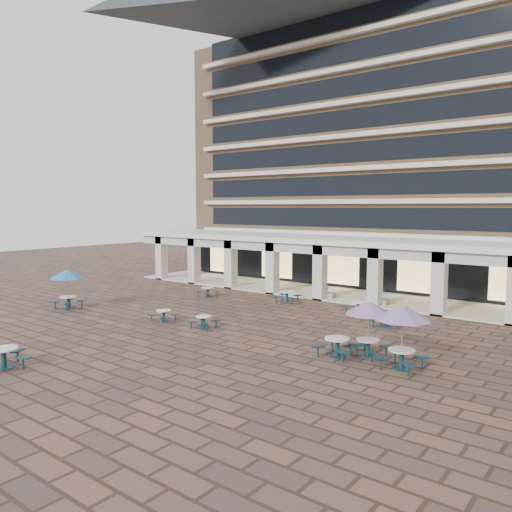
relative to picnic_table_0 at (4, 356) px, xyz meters
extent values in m
plane|color=brown|center=(4.58, 8.96, -0.51)|extent=(120.00, 120.00, 0.00)
cube|color=#967655|center=(4.58, 34.46, 10.49)|extent=(40.00, 15.00, 22.00)
cube|color=beige|center=(4.58, 26.71, 3.99)|extent=(36.80, 0.50, 0.35)
cube|color=black|center=(4.58, 26.94, 5.29)|extent=(35.20, 0.05, 1.60)
cube|color=beige|center=(4.58, 26.71, 6.59)|extent=(36.80, 0.50, 0.35)
cube|color=black|center=(4.58, 26.94, 7.89)|extent=(35.20, 0.05, 1.60)
cube|color=beige|center=(4.58, 26.71, 9.19)|extent=(36.80, 0.50, 0.35)
cube|color=black|center=(4.58, 26.94, 10.49)|extent=(35.20, 0.05, 1.60)
cube|color=beige|center=(4.58, 26.71, 11.79)|extent=(36.80, 0.50, 0.35)
cube|color=black|center=(4.58, 26.94, 13.09)|extent=(35.20, 0.05, 1.60)
cube|color=beige|center=(4.58, 26.71, 14.39)|extent=(36.80, 0.50, 0.35)
cube|color=black|center=(4.58, 26.94, 15.69)|extent=(35.20, 0.05, 1.60)
cube|color=beige|center=(4.58, 26.71, 16.99)|extent=(36.80, 0.50, 0.35)
cube|color=black|center=(4.58, 26.94, 18.29)|extent=(35.20, 0.05, 1.60)
cube|color=beige|center=(4.58, 26.71, 19.59)|extent=(36.80, 0.50, 0.35)
cube|color=black|center=(4.58, 26.94, 20.89)|extent=(35.20, 0.05, 1.60)
cube|color=white|center=(4.58, 23.96, 3.69)|extent=(42.00, 6.60, 0.40)
cube|color=beige|center=(4.58, 21.11, 3.24)|extent=(42.00, 0.30, 0.90)
cube|color=black|center=(4.58, 26.66, 1.29)|extent=(38.00, 0.15, 3.20)
cube|color=beige|center=(4.58, 23.96, -0.45)|extent=(42.00, 6.00, 0.12)
cube|color=beige|center=(-14.42, 21.36, 1.49)|extent=(0.80, 0.80, 4.00)
cube|color=beige|center=(-10.19, 21.36, 1.49)|extent=(0.80, 0.80, 4.00)
cube|color=beige|center=(-5.97, 21.36, 1.49)|extent=(0.80, 0.80, 4.00)
cube|color=beige|center=(-1.75, 21.36, 1.49)|extent=(0.80, 0.80, 4.00)
cube|color=beige|center=(2.47, 21.36, 1.49)|extent=(0.80, 0.80, 4.00)
cube|color=beige|center=(6.69, 21.36, 1.49)|extent=(0.80, 0.80, 4.00)
cube|color=beige|center=(10.92, 21.36, 1.49)|extent=(0.80, 0.80, 4.00)
cube|color=#FFD88C|center=(-11.42, 26.51, 1.09)|extent=(3.20, 0.08, 2.40)
cube|color=#FFD88C|center=(-5.02, 26.51, 1.09)|extent=(3.20, 0.08, 2.40)
cube|color=#FFD88C|center=(1.38, 26.51, 1.09)|extent=(3.20, 0.08, 2.40)
cube|color=#FFD88C|center=(7.78, 26.51, 1.09)|extent=(3.20, 0.08, 2.40)
cylinder|color=#14383E|center=(0.00, 0.00, -0.49)|extent=(0.79, 0.79, 0.05)
cylinder|color=#14383E|center=(0.00, 0.00, -0.14)|extent=(0.20, 0.20, 0.74)
cylinder|color=white|center=(0.00, 0.00, 0.31)|extent=(1.13, 1.13, 0.06)
cube|color=#14383E|center=(0.78, 0.41, -0.01)|extent=(0.69, 0.57, 0.06)
cylinder|color=#14383E|center=(0.78, 0.41, -0.27)|extent=(0.09, 0.09, 0.47)
cube|color=#14383E|center=(-0.41, 0.78, -0.01)|extent=(0.57, 0.69, 0.06)
cylinder|color=#14383E|center=(-0.41, 0.78, -0.27)|extent=(0.09, 0.09, 0.47)
cylinder|color=#14383E|center=(-9.03, 8.50, -0.49)|extent=(0.75, 0.75, 0.04)
cylinder|color=#14383E|center=(-9.03, 8.50, -0.16)|extent=(0.19, 0.19, 0.70)
cylinder|color=white|center=(-9.03, 8.50, 0.27)|extent=(1.06, 1.06, 0.05)
cube|color=#14383E|center=(-8.52, 9.16, -0.04)|extent=(0.60, 0.64, 0.05)
cylinder|color=#14383E|center=(-8.52, 9.16, -0.28)|extent=(0.09, 0.09, 0.45)
cube|color=#14383E|center=(-9.69, 9.02, -0.04)|extent=(0.64, 0.60, 0.05)
cylinder|color=#14383E|center=(-9.69, 9.02, -0.28)|extent=(0.09, 0.09, 0.45)
cube|color=#14383E|center=(-9.55, 7.85, -0.04)|extent=(0.60, 0.64, 0.05)
cylinder|color=#14383E|center=(-9.55, 7.85, -0.28)|extent=(0.09, 0.09, 0.45)
cube|color=#14383E|center=(-8.38, 7.99, -0.04)|extent=(0.64, 0.60, 0.05)
cylinder|color=#14383E|center=(-8.38, 7.99, -0.28)|extent=(0.09, 0.09, 0.45)
cylinder|color=gray|center=(-9.03, 8.50, 0.77)|extent=(0.05, 0.05, 2.55)
cone|color=#287CBD|center=(-9.03, 8.50, 1.78)|extent=(2.24, 2.24, 0.59)
cylinder|color=#14383E|center=(1.71, 10.12, -0.49)|extent=(0.61, 0.61, 0.04)
cylinder|color=#14383E|center=(1.71, 10.12, -0.22)|extent=(0.16, 0.16, 0.58)
cylinder|color=white|center=(1.71, 10.12, 0.13)|extent=(0.88, 0.88, 0.04)
cube|color=#14383E|center=(2.12, 10.67, -0.12)|extent=(0.49, 0.53, 0.04)
cylinder|color=#14383E|center=(2.12, 10.67, -0.32)|extent=(0.07, 0.07, 0.37)
cube|color=#14383E|center=(1.17, 10.53, -0.12)|extent=(0.53, 0.49, 0.04)
cylinder|color=#14383E|center=(1.17, 10.53, -0.32)|extent=(0.07, 0.07, 0.37)
cube|color=#14383E|center=(1.30, 9.57, -0.12)|extent=(0.49, 0.53, 0.04)
cylinder|color=#14383E|center=(1.30, 9.57, -0.32)|extent=(0.07, 0.07, 0.37)
cube|color=#14383E|center=(2.26, 9.71, -0.12)|extent=(0.53, 0.49, 0.04)
cylinder|color=#14383E|center=(2.26, 9.71, -0.32)|extent=(0.07, 0.07, 0.37)
cylinder|color=#14383E|center=(11.20, 10.79, -0.49)|extent=(0.72, 0.72, 0.04)
cylinder|color=#14383E|center=(11.20, 10.79, -0.17)|extent=(0.18, 0.18, 0.68)
cylinder|color=white|center=(11.20, 10.79, 0.24)|extent=(1.02, 1.02, 0.05)
cube|color=#14383E|center=(11.85, 11.26, -0.06)|extent=(0.62, 0.56, 0.05)
cylinder|color=#14383E|center=(11.85, 11.26, -0.29)|extent=(0.08, 0.08, 0.43)
cube|color=#14383E|center=(10.74, 11.45, -0.06)|extent=(0.56, 0.62, 0.05)
cylinder|color=#14383E|center=(10.74, 11.45, -0.29)|extent=(0.08, 0.08, 0.43)
cube|color=#14383E|center=(10.55, 10.33, -0.06)|extent=(0.62, 0.56, 0.05)
cylinder|color=#14383E|center=(10.55, 10.33, -0.29)|extent=(0.08, 0.08, 0.43)
cube|color=#14383E|center=(11.66, 10.14, -0.06)|extent=(0.56, 0.62, 0.05)
cylinder|color=#14383E|center=(11.66, 10.14, -0.29)|extent=(0.08, 0.08, 0.43)
cylinder|color=gray|center=(11.20, 10.79, 0.72)|extent=(0.05, 0.05, 2.46)
cone|color=#86639D|center=(11.20, 10.79, 1.69)|extent=(2.15, 2.15, 0.56)
cylinder|color=#14383E|center=(10.14, 9.90, -0.48)|extent=(0.79, 0.79, 0.05)
cylinder|color=#14383E|center=(10.14, 9.90, -0.14)|extent=(0.20, 0.20, 0.74)
cylinder|color=white|center=(10.14, 9.90, 0.32)|extent=(1.13, 1.13, 0.06)
cube|color=#14383E|center=(10.77, 10.51, -0.01)|extent=(0.67, 0.66, 0.06)
cylinder|color=#14383E|center=(10.77, 10.51, -0.27)|extent=(0.09, 0.09, 0.47)
cube|color=#14383E|center=(9.53, 10.54, -0.01)|extent=(0.66, 0.67, 0.06)
cylinder|color=#14383E|center=(9.53, 10.54, -0.27)|extent=(0.09, 0.09, 0.47)
cube|color=#14383E|center=(9.51, 9.29, -0.01)|extent=(0.67, 0.66, 0.06)
cylinder|color=#14383E|center=(9.51, 9.29, -0.27)|extent=(0.09, 0.09, 0.47)
cube|color=#14383E|center=(10.75, 9.27, -0.01)|extent=(0.66, 0.67, 0.06)
cylinder|color=#14383E|center=(10.75, 9.27, -0.27)|extent=(0.09, 0.09, 0.47)
cylinder|color=#14383E|center=(-4.73, 17.27, -0.49)|extent=(0.64, 0.64, 0.04)
cylinder|color=#14383E|center=(-4.73, 17.27, -0.21)|extent=(0.16, 0.16, 0.60)
cylinder|color=white|center=(-4.73, 17.27, 0.16)|extent=(0.92, 0.92, 0.05)
cube|color=#14383E|center=(-4.18, 17.71, -0.10)|extent=(0.55, 0.52, 0.05)
cylinder|color=#14383E|center=(-4.18, 17.71, -0.32)|extent=(0.07, 0.07, 0.38)
cube|color=#14383E|center=(-5.18, 17.82, -0.10)|extent=(0.52, 0.55, 0.05)
cylinder|color=#14383E|center=(-5.18, 17.82, -0.32)|extent=(0.07, 0.07, 0.38)
cube|color=#14383E|center=(-5.29, 16.82, -0.10)|extent=(0.55, 0.52, 0.05)
cylinder|color=#14383E|center=(-5.29, 16.82, -0.32)|extent=(0.07, 0.07, 0.38)
cube|color=#14383E|center=(-4.29, 16.71, -0.10)|extent=(0.52, 0.55, 0.05)
cylinder|color=#14383E|center=(-4.29, 16.71, -0.32)|extent=(0.07, 0.07, 0.38)
cylinder|color=#14383E|center=(-1.25, 9.83, -0.49)|extent=(0.61, 0.61, 0.03)
cylinder|color=#14383E|center=(-1.25, 9.83, -0.22)|extent=(0.16, 0.16, 0.58)
cylinder|color=white|center=(-1.25, 9.83, 0.13)|extent=(0.87, 0.87, 0.04)
cube|color=#14383E|center=(-0.75, 10.30, -0.12)|extent=(0.52, 0.51, 0.04)
cylinder|color=#14383E|center=(-0.75, 10.30, -0.32)|extent=(0.07, 0.07, 0.37)
cube|color=#14383E|center=(-1.72, 10.32, -0.12)|extent=(0.51, 0.52, 0.04)
cylinder|color=#14383E|center=(-1.72, 10.32, -0.32)|extent=(0.07, 0.07, 0.37)
cube|color=#14383E|center=(-1.74, 9.36, -0.12)|extent=(0.52, 0.51, 0.04)
cylinder|color=#14383E|center=(-1.74, 9.36, -0.32)|extent=(0.07, 0.07, 0.37)
cube|color=#14383E|center=(-0.78, 9.34, -0.12)|extent=(0.51, 0.52, 0.04)
cylinder|color=#14383E|center=(-0.78, 9.34, -0.32)|extent=(0.07, 0.07, 0.37)
cylinder|color=#14383E|center=(9.59, 16.47, -0.49)|extent=(0.65, 0.65, 0.04)
cylinder|color=#14383E|center=(9.59, 16.47, -0.20)|extent=(0.17, 0.17, 0.62)
cylinder|color=white|center=(9.59, 16.47, 0.17)|extent=(0.93, 0.93, 0.05)
cube|color=#14383E|center=(10.09, 17.00, -0.10)|extent=(0.54, 0.55, 0.05)
cylinder|color=#14383E|center=(10.09, 17.00, -0.31)|extent=(0.07, 0.07, 0.39)
cube|color=#14383E|center=(9.06, 16.97, -0.10)|extent=(0.55, 0.54, 0.05)
cylinder|color=#14383E|center=(9.06, 16.97, -0.31)|extent=(0.07, 0.07, 0.39)
cube|color=#14383E|center=(9.09, 15.94, -0.10)|extent=(0.54, 0.55, 0.05)
cylinder|color=#14383E|center=(9.09, 15.94, -0.31)|extent=(0.07, 0.07, 0.39)
cube|color=#14383E|center=(10.12, 15.97, -0.10)|extent=(0.55, 0.54, 0.05)
cylinder|color=#14383E|center=(10.12, 15.97, -0.31)|extent=(0.07, 0.07, 0.39)
cylinder|color=#14383E|center=(13.07, 9.98, -0.49)|extent=(0.77, 0.77, 0.04)
cylinder|color=#14383E|center=(13.07, 9.98, -0.14)|extent=(0.20, 0.20, 0.73)
cylinder|color=white|center=(13.07, 9.98, 0.30)|extent=(1.10, 1.10, 0.06)
cube|color=#14383E|center=(13.73, 10.53, -0.02)|extent=(0.66, 0.62, 0.06)
cylinder|color=#14383E|center=(13.73, 10.53, -0.28)|extent=(0.09, 0.09, 0.46)
cube|color=#14383E|center=(12.52, 10.65, -0.02)|extent=(0.62, 0.66, 0.06)
cylinder|color=#14383E|center=(12.52, 10.65, -0.28)|extent=(0.09, 0.09, 0.46)
cube|color=#14383E|center=(12.40, 9.44, -0.02)|extent=(0.66, 0.62, 0.06)
cylinder|color=#14383E|center=(12.40, 9.44, -0.28)|extent=(0.09, 0.09, 0.46)
cube|color=#14383E|center=(13.61, 9.32, -0.02)|extent=(0.62, 0.66, 0.06)
cylinder|color=#14383E|center=(13.61, 9.32, -0.28)|extent=(0.09, 0.09, 0.46)
cylinder|color=gray|center=(13.07, 9.98, 0.82)|extent=(0.06, 0.06, 2.65)
cone|color=#86639D|center=(13.07, 9.98, 1.86)|extent=(2.32, 2.32, 0.61)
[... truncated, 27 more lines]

